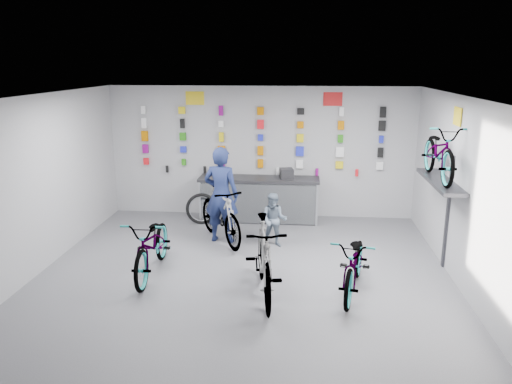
# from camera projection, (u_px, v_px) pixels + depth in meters

# --- Properties ---
(floor) EXTENTS (8.00, 8.00, 0.00)m
(floor) POSITION_uv_depth(u_px,v_px,m) (240.00, 288.00, 8.02)
(floor) COLOR #505055
(floor) RESTS_ON ground
(ceiling) EXTENTS (8.00, 8.00, 0.00)m
(ceiling) POSITION_uv_depth(u_px,v_px,m) (238.00, 99.00, 7.26)
(ceiling) COLOR white
(ceiling) RESTS_ON wall_back
(wall_back) EXTENTS (7.00, 0.00, 7.00)m
(wall_back) POSITION_uv_depth(u_px,v_px,m) (261.00, 152.00, 11.49)
(wall_back) COLOR #AAAAAD
(wall_back) RESTS_ON floor
(wall_front) EXTENTS (7.00, 0.00, 7.00)m
(wall_front) POSITION_uv_depth(u_px,v_px,m) (173.00, 337.00, 3.78)
(wall_front) COLOR #AAAAAD
(wall_front) RESTS_ON floor
(wall_left) EXTENTS (0.00, 8.00, 8.00)m
(wall_left) POSITION_uv_depth(u_px,v_px,m) (21.00, 193.00, 7.95)
(wall_left) COLOR #AAAAAD
(wall_left) RESTS_ON floor
(wall_right) EXTENTS (0.00, 8.00, 8.00)m
(wall_right) POSITION_uv_depth(u_px,v_px,m) (475.00, 204.00, 7.32)
(wall_right) COLOR #AAAAAD
(wall_right) RESTS_ON floor
(counter) EXTENTS (2.70, 0.66, 1.00)m
(counter) POSITION_uv_depth(u_px,v_px,m) (259.00, 200.00, 11.30)
(counter) COLOR black
(counter) RESTS_ON floor
(merch_wall) EXTENTS (5.55, 0.08, 1.57)m
(merch_wall) POSITION_uv_depth(u_px,v_px,m) (266.00, 141.00, 11.34)
(merch_wall) COLOR red
(merch_wall) RESTS_ON wall_back
(wall_bracket) EXTENTS (0.39, 1.90, 2.00)m
(wall_bracket) POSITION_uv_depth(u_px,v_px,m) (441.00, 186.00, 8.50)
(wall_bracket) COLOR #333338
(wall_bracket) RESTS_ON wall_right
(sign_left) EXTENTS (0.42, 0.02, 0.30)m
(sign_left) POSITION_uv_depth(u_px,v_px,m) (195.00, 98.00, 11.29)
(sign_left) COLOR yellow
(sign_left) RESTS_ON wall_back
(sign_right) EXTENTS (0.42, 0.02, 0.30)m
(sign_right) POSITION_uv_depth(u_px,v_px,m) (333.00, 99.00, 11.02)
(sign_right) COLOR red
(sign_right) RESTS_ON wall_back
(sign_side) EXTENTS (0.02, 0.40, 0.30)m
(sign_side) POSITION_uv_depth(u_px,v_px,m) (458.00, 116.00, 8.19)
(sign_side) COLOR yellow
(sign_side) RESTS_ON wall_right
(bike_left) EXTENTS (0.78, 2.03, 1.05)m
(bike_left) POSITION_uv_depth(u_px,v_px,m) (153.00, 245.00, 8.41)
(bike_left) COLOR gray
(bike_left) RESTS_ON floor
(bike_center) EXTENTS (0.89, 2.11, 1.23)m
(bike_center) POSITION_uv_depth(u_px,v_px,m) (264.00, 259.00, 7.59)
(bike_center) COLOR gray
(bike_center) RESTS_ON floor
(bike_right) EXTENTS (1.03, 1.95, 0.97)m
(bike_right) POSITION_uv_depth(u_px,v_px,m) (355.00, 263.00, 7.75)
(bike_right) COLOR gray
(bike_right) RESTS_ON floor
(bike_service) EXTENTS (1.50, 1.93, 1.17)m
(bike_service) POSITION_uv_depth(u_px,v_px,m) (220.00, 214.00, 9.95)
(bike_service) COLOR gray
(bike_service) RESTS_ON floor
(bike_wall) EXTENTS (0.63, 1.80, 0.95)m
(bike_wall) POSITION_uv_depth(u_px,v_px,m) (440.00, 152.00, 8.36)
(bike_wall) COLOR gray
(bike_wall) RESTS_ON wall_bracket
(clerk) EXTENTS (0.78, 0.58, 1.93)m
(clerk) POSITION_uv_depth(u_px,v_px,m) (221.00, 195.00, 9.86)
(clerk) COLOR #19244F
(clerk) RESTS_ON floor
(customer) EXTENTS (0.56, 0.46, 1.07)m
(customer) POSITION_uv_depth(u_px,v_px,m) (274.00, 220.00, 9.70)
(customer) COLOR slate
(customer) RESTS_ON floor
(spare_wheel) EXTENTS (0.71, 0.25, 0.70)m
(spare_wheel) POSITION_uv_depth(u_px,v_px,m) (202.00, 209.00, 11.09)
(spare_wheel) COLOR black
(spare_wheel) RESTS_ON floor
(register) EXTENTS (0.34, 0.35, 0.22)m
(register) POSITION_uv_depth(u_px,v_px,m) (287.00, 173.00, 11.10)
(register) COLOR black
(register) RESTS_ON counter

